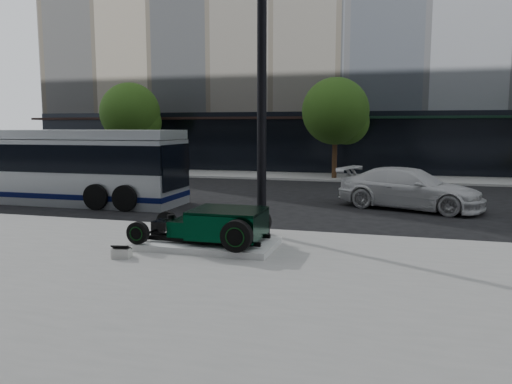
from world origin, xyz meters
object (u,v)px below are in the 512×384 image
(lamppost, at_px, (262,91))
(white_sedan, at_px, (410,189))
(hot_rod, at_px, (219,224))
(transit_bus, at_px, (41,165))

(lamppost, relative_size, white_sedan, 1.59)
(lamppost, distance_m, white_sedan, 8.16)
(hot_rod, relative_size, white_sedan, 0.61)
(lamppost, bearing_deg, transit_bus, 157.94)
(lamppost, xyz_separation_m, white_sedan, (4.04, 6.31, -3.23))
(transit_bus, relative_size, white_sedan, 2.30)
(lamppost, height_order, transit_bus, lamppost)
(hot_rod, height_order, transit_bus, transit_bus)
(hot_rod, distance_m, lamppost, 3.78)
(lamppost, bearing_deg, white_sedan, 57.41)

